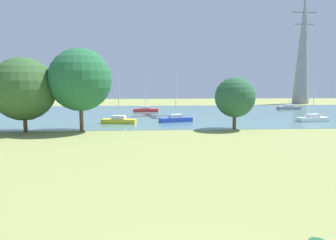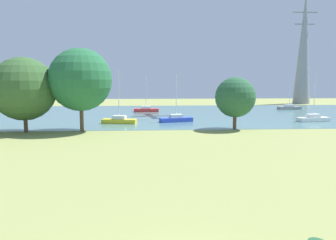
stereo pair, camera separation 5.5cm
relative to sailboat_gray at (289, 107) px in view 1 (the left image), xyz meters
name	(u,v)px [view 1 (the left image)]	position (x,y,z in m)	size (l,w,h in m)	color
ground_plane	(159,143)	(-28.92, -35.88, -0.46)	(160.00, 160.00, 0.00)	#8C9351
water_surface	(154,114)	(-28.92, -7.88, -0.45)	(140.00, 40.00, 0.02)	slate
sailboat_gray	(289,107)	(0.00, 0.00, 0.00)	(4.89, 1.83, 6.62)	gray
sailboat_white	(313,118)	(-5.62, -20.63, 0.01)	(4.99, 2.31, 7.36)	white
sailboat_blue	(176,119)	(-25.89, -19.86, 0.01)	(5.03, 2.77, 7.06)	blue
sailboat_red	(146,109)	(-30.41, -3.84, 0.01)	(4.87, 1.74, 7.40)	red
sailboat_yellow	(119,120)	(-34.05, -21.15, 0.01)	(4.98, 2.28, 7.35)	yellow
tree_west_near	(23,89)	(-44.11, -28.59, 4.56)	(7.24, 7.24, 8.65)	brown
tree_east_near	(80,80)	(-37.81, -28.08, 5.61)	(7.32, 7.32, 9.74)	brown
tree_west_far	(235,97)	(-19.31, -27.60, 3.49)	(4.93, 4.93, 6.43)	brown
electricity_pylon	(303,47)	(11.03, 17.42, 14.43)	(6.40, 4.40, 29.76)	gray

